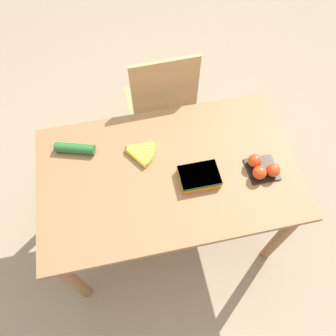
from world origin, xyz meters
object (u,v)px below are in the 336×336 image
Objects in this scene: chair at (161,107)px; carrot_bag at (199,176)px; tomato_pack at (262,168)px; cucumber_near at (75,148)px; banana_bunch at (140,152)px.

chair is 5.18× the size of carrot_bag.
tomato_pack is 0.31m from carrot_bag.
chair is at bearing 94.48° from carrot_bag.
banana_bunch is at bearing -14.76° from cucumber_near.
carrot_bag is at bearing -38.33° from banana_bunch.
tomato_pack reaches higher than cucumber_near.
tomato_pack is at bearing -21.88° from banana_bunch.
cucumber_near reaches higher than banana_bunch.
tomato_pack is 0.94m from cucumber_near.
banana_bunch is 0.75× the size of cucumber_near.
carrot_bag is (0.05, -0.69, 0.26)m from chair.
carrot_bag is 0.93× the size of cucumber_near.
tomato_pack reaches higher than banana_bunch.
carrot_bag is at bearing 92.86° from chair.
cucumber_near is (-0.53, -0.40, 0.26)m from chair.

